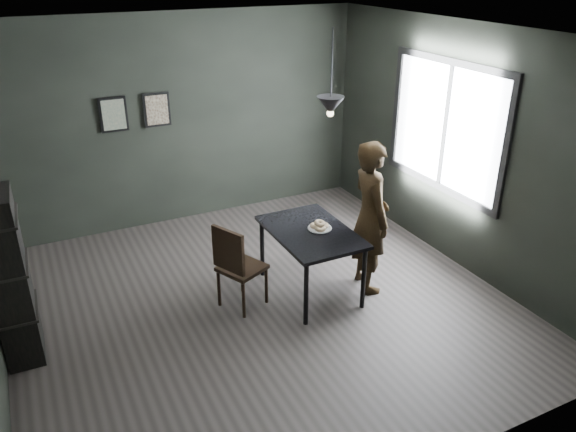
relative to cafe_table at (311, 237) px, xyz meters
name	(u,v)px	position (x,y,z in m)	size (l,w,h in m)	color
ground	(261,303)	(-0.60, 0.00, -0.67)	(5.00, 5.00, 0.00)	#332E2C
back_wall	(184,121)	(-0.60, 2.50, 0.73)	(5.00, 0.10, 2.80)	black
ceiling	(255,33)	(-0.60, 0.00, 2.13)	(5.00, 5.00, 0.02)	silver
window_assembly	(445,127)	(1.87, 0.20, 0.93)	(0.04, 1.96, 1.56)	white
cafe_table	(311,237)	(0.00, 0.00, 0.00)	(0.80, 1.20, 0.75)	black
white_plate	(320,229)	(0.09, -0.02, 0.08)	(0.23, 0.23, 0.01)	silver
donut_pile	(320,226)	(0.09, -0.02, 0.12)	(0.20, 0.21, 0.09)	#F5E5BF
woman	(370,217)	(0.62, -0.19, 0.18)	(0.63, 0.41, 1.71)	black
wood_chair	(236,263)	(-0.85, 0.04, -0.13)	(0.55, 0.55, 0.96)	black
shelf_unit	(10,279)	(-2.92, 0.22, 0.14)	(0.31, 0.54, 1.63)	black
pendant_lamp	(330,105)	(0.25, 0.10, 1.38)	(0.28, 0.28, 0.86)	black
framed_print_left	(114,115)	(-1.50, 2.47, 0.93)	(0.34, 0.04, 0.44)	black
framed_print_right	(157,110)	(-0.95, 2.47, 0.93)	(0.34, 0.04, 0.44)	black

